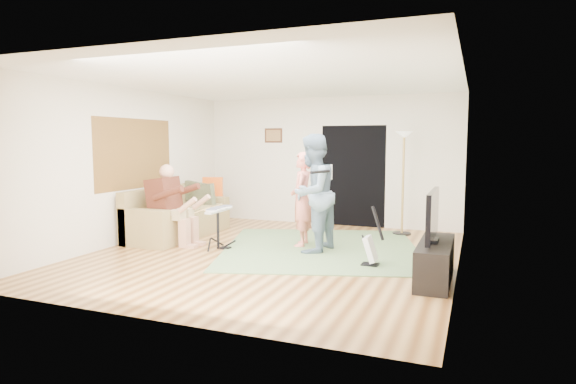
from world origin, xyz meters
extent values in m
plane|color=brown|center=(0.00, 0.00, 0.00)|extent=(6.00, 6.00, 0.00)
plane|color=white|center=(0.00, 0.00, 2.70)|extent=(6.00, 6.00, 0.00)
plane|color=brown|center=(-2.74, 0.20, 1.55)|extent=(0.00, 2.05, 2.05)
plane|color=black|center=(0.55, 2.99, 1.05)|extent=(2.10, 0.00, 2.10)
cube|color=#3F2314|center=(-1.25, 2.99, 1.90)|extent=(0.42, 0.03, 0.32)
cube|color=#567446|center=(0.59, 0.68, 0.01)|extent=(3.96, 4.04, 0.02)
cube|color=#967F4B|center=(-2.20, 0.71, 0.23)|extent=(0.91, 1.83, 0.45)
cube|color=#967F4B|center=(-2.59, 0.71, 0.46)|extent=(0.17, 2.26, 0.91)
cube|color=#967F4B|center=(-2.20, 1.74, 0.32)|extent=(0.91, 0.21, 0.64)
cube|color=#967F4B|center=(-2.20, -0.31, 0.32)|extent=(0.91, 0.21, 0.64)
cube|color=#542517|center=(-2.05, 0.06, 0.83)|extent=(0.39, 0.50, 0.64)
sphere|color=tan|center=(-1.98, 0.06, 1.25)|extent=(0.25, 0.25, 0.25)
cylinder|color=black|center=(-1.00, 0.06, 0.33)|extent=(0.04, 0.04, 0.62)
cube|color=silver|center=(-1.00, 0.06, 0.63)|extent=(0.12, 0.62, 0.04)
imported|color=#EE7967|center=(0.22, 0.77, 0.80)|extent=(0.49, 0.64, 1.60)
imported|color=slate|center=(0.52, 0.42, 0.95)|extent=(0.87, 1.03, 1.89)
cube|color=black|center=(1.58, -0.13, 0.02)|extent=(0.24, 0.19, 0.03)
cube|color=silver|center=(1.58, -0.13, 0.25)|extent=(0.18, 0.28, 0.37)
cylinder|color=black|center=(1.68, -0.13, 0.62)|extent=(0.19, 0.04, 0.48)
cylinder|color=black|center=(1.66, 2.43, 0.02)|extent=(0.35, 0.35, 0.03)
cylinder|color=#AB8A49|center=(1.66, 2.43, 0.95)|extent=(0.05, 0.05, 1.85)
cone|color=white|center=(1.66, 2.43, 1.89)|extent=(0.31, 0.31, 0.12)
cube|color=#D7BC8B|center=(-2.10, 1.69, 0.47)|extent=(0.53, 0.53, 0.04)
cube|color=orange|center=(-2.10, 1.89, 0.81)|extent=(0.42, 0.19, 0.44)
cube|color=black|center=(2.50, -0.55, 0.25)|extent=(0.40, 1.40, 0.50)
cube|color=black|center=(2.45, -0.55, 0.85)|extent=(0.06, 1.17, 0.61)
camera|label=1|loc=(2.95, -6.80, 1.77)|focal=30.00mm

